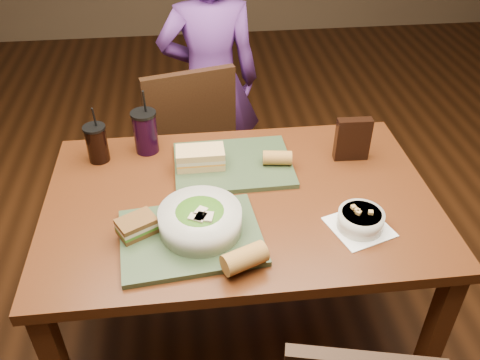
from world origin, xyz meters
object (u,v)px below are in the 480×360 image
(diner, at_px, (211,83))
(salad_bowl, at_px, (200,219))
(tray_far, at_px, (233,165))
(cup_berry, at_px, (145,132))
(sandwich_near, at_px, (137,226))
(chair_far, at_px, (193,144))
(cup_cola, at_px, (97,143))
(tray_near, at_px, (191,237))
(baguette_far, at_px, (277,158))
(baguette_near, at_px, (245,258))
(chip_bag, at_px, (353,139))
(sandwich_far, at_px, (200,158))
(soup_bowl, at_px, (361,220))
(dining_table, at_px, (240,217))

(diner, relative_size, salad_bowl, 5.48)
(tray_far, bearing_deg, cup_berry, 155.26)
(tray_far, distance_m, sandwich_near, 0.47)
(chair_far, bearing_deg, sandwich_near, -102.04)
(diner, height_order, tray_far, diner)
(cup_cola, bearing_deg, chair_far, 51.42)
(sandwich_near, distance_m, cup_berry, 0.48)
(tray_near, height_order, baguette_far, baguette_far)
(baguette_near, height_order, cup_cola, cup_cola)
(chair_far, height_order, baguette_far, chair_far)
(diner, distance_m, tray_near, 1.20)
(baguette_near, bearing_deg, tray_near, 134.92)
(salad_bowl, bearing_deg, baguette_near, -55.85)
(diner, xyz_separation_m, chip_bag, (0.47, -0.81, 0.15))
(tray_near, xyz_separation_m, sandwich_far, (0.05, 0.36, 0.04))
(cup_berry, height_order, chip_bag, cup_berry)
(baguette_near, distance_m, baguette_far, 0.52)
(soup_bowl, distance_m, chip_bag, 0.39)
(cup_berry, bearing_deg, dining_table, -45.35)
(dining_table, bearing_deg, baguette_near, -94.42)
(salad_bowl, relative_size, sandwich_near, 1.86)
(baguette_near, relative_size, baguette_far, 1.23)
(cup_cola, distance_m, cup_berry, 0.18)
(chair_far, height_order, sandwich_near, chair_far)
(dining_table, bearing_deg, tray_far, 91.57)
(cup_berry, bearing_deg, sandwich_near, -91.60)
(sandwich_near, relative_size, chip_bag, 0.82)
(cup_berry, relative_size, chip_bag, 1.55)
(tray_near, bearing_deg, salad_bowl, 34.99)
(diner, xyz_separation_m, baguette_near, (0.01, -1.33, 0.11))
(sandwich_near, relative_size, baguette_far, 1.31)
(tray_near, height_order, baguette_near, baguette_near)
(tray_far, relative_size, salad_bowl, 1.67)
(chair_far, xyz_separation_m, baguette_far, (0.30, -0.56, 0.28))
(salad_bowl, relative_size, cup_berry, 0.99)
(diner, height_order, sandwich_far, diner)
(tray_near, relative_size, baguette_near, 3.33)
(salad_bowl, relative_size, chip_bag, 1.53)
(diner, bearing_deg, baguette_near, 87.81)
(dining_table, xyz_separation_m, cup_cola, (-0.49, 0.28, 0.16))
(chair_far, relative_size, tray_near, 2.21)
(soup_bowl, bearing_deg, baguette_near, -159.77)
(tray_far, distance_m, sandwich_far, 0.12)
(diner, height_order, tray_near, diner)
(cup_berry, bearing_deg, cup_cola, -166.17)
(diner, height_order, baguette_far, diner)
(baguette_near, distance_m, cup_berry, 0.72)
(chair_far, distance_m, baguette_far, 0.69)
(chair_far, height_order, cup_cola, cup_cola)
(chair_far, distance_m, cup_cola, 0.63)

